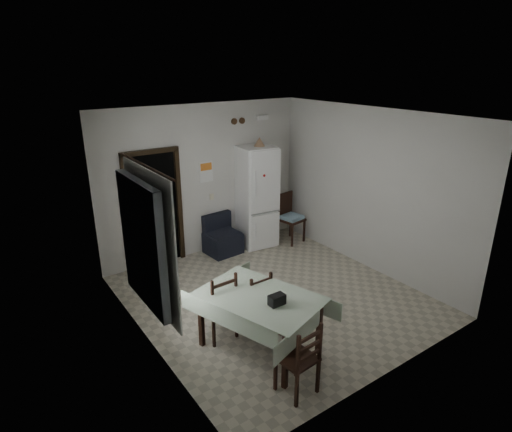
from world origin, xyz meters
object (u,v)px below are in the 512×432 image
object	(u,v)px
dining_chair_far_left	(217,304)
corner_chair	(292,218)
fridge	(256,197)
dining_chair_far_right	(254,299)
navy_seat	(223,235)
dining_table	(259,323)
dining_chair_near_head	(297,358)

from	to	relation	value
dining_chair_far_left	corner_chair	bearing A→B (deg)	-148.17
fridge	corner_chair	distance (m)	0.91
dining_chair_far_left	dining_chair_far_right	xyz separation A→B (m)	(0.53, -0.11, -0.05)
dining_chair_far_left	dining_chair_far_right	size ratio (longest dim) A/B	1.12
fridge	navy_seat	xyz separation A→B (m)	(-0.80, 0.00, -0.64)
corner_chair	dining_table	bearing A→B (deg)	-145.64
fridge	navy_seat	distance (m)	1.02
navy_seat	corner_chair	distance (m)	1.52
fridge	navy_seat	world-z (taller)	fridge
corner_chair	dining_table	distance (m)	3.67
corner_chair	fridge	bearing A→B (deg)	144.06
dining_chair_far_left	dining_table	bearing A→B (deg)	115.34
dining_chair_far_right	dining_chair_far_left	bearing A→B (deg)	-13.41
corner_chair	dining_chair_far_right	distance (m)	3.19
fridge	dining_table	xyz separation A→B (m)	(-1.96, -2.89, -0.63)
navy_seat	dining_chair_near_head	distance (m)	3.97
dining_chair_far_left	dining_chair_near_head	bearing A→B (deg)	95.64
corner_chair	dining_chair_near_head	size ratio (longest dim) A/B	1.11
corner_chair	dining_chair_near_head	world-z (taller)	corner_chair
navy_seat	dining_table	distance (m)	3.11
dining_table	dining_chair_far_left	bearing A→B (deg)	99.27
dining_chair_far_left	navy_seat	bearing A→B (deg)	-124.40
fridge	dining_chair_near_head	bearing A→B (deg)	-111.97
dining_table	dining_chair_far_left	world-z (taller)	dining_chair_far_left
dining_chair_far_right	dining_chair_near_head	bearing A→B (deg)	74.56
corner_chair	dining_chair_far_left	bearing A→B (deg)	-155.67
dining_chair_far_left	dining_chair_far_right	distance (m)	0.55
dining_chair_far_right	dining_table	bearing A→B (deg)	61.48
fridge	corner_chair	xyz separation A→B (m)	(0.68, -0.33, -0.51)
dining_chair_near_head	fridge	bearing A→B (deg)	-123.73
corner_chair	dining_chair_far_left	world-z (taller)	corner_chair
navy_seat	dining_chair_far_left	xyz separation A→B (m)	(-1.46, -2.32, 0.11)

